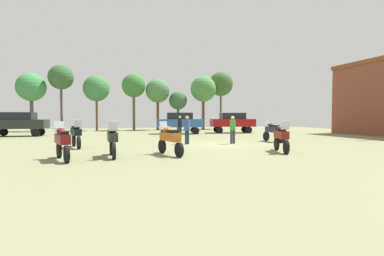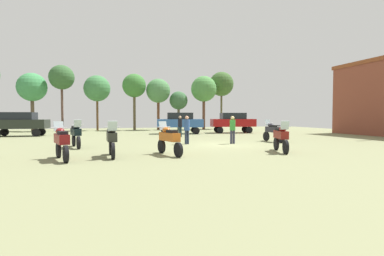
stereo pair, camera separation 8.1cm
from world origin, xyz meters
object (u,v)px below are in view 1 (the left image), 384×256
object	(u,v)px
motorcycle_2	(170,139)
car_2	(180,121)
person_3	(233,128)
tree_2	(221,84)
tree_3	(158,91)
motorcycle_6	(62,141)
tree_4	(134,86)
tree_5	(178,101)
car_3	(19,122)
tree_7	(61,78)
person_2	(187,128)
motorcycle_1	(112,139)
tree_6	(96,89)
motorcycle_4	(273,131)
tree_1	(31,88)
tree_9	(203,89)
person_1	(180,125)
car_1	(232,121)
motorcycle_3	(76,134)
motorcycle_7	(281,137)

from	to	relation	value
motorcycle_2	car_2	distance (m)	14.91
person_3	tree_2	size ratio (longest dim) A/B	0.22
tree_3	motorcycle_6	bearing A→B (deg)	-107.75
tree_4	tree_5	bearing A→B (deg)	-0.80
car_3	tree_7	size ratio (longest dim) A/B	0.60
tree_4	tree_7	world-z (taller)	tree_7
person_2	tree_5	bearing A→B (deg)	-132.44
motorcycle_1	tree_7	bearing A→B (deg)	-80.45
person_3	tree_6	size ratio (longest dim) A/B	0.26
motorcycle_4	tree_1	distance (m)	26.85
tree_4	tree_9	xyz separation A→B (m)	(8.50, -0.65, -0.22)
car_3	tree_1	bearing A→B (deg)	11.53
motorcycle_4	tree_6	size ratio (longest dim) A/B	0.35
person_1	tree_9	bearing A→B (deg)	-142.77
tree_7	tree_5	bearing A→B (deg)	-1.10
motorcycle_4	person_2	bearing A→B (deg)	177.31
person_1	tree_5	xyz separation A→B (m)	(2.83, 12.69, 2.58)
car_2	motorcycle_6	bearing A→B (deg)	160.07
car_1	car_2	xyz separation A→B (m)	(-5.45, -0.02, 0.00)
person_2	tree_4	distance (m)	18.95
tree_5	tree_7	bearing A→B (deg)	178.90
tree_1	car_1	bearing A→B (deg)	-24.04
tree_2	tree_1	bearing A→B (deg)	179.95
car_3	person_2	world-z (taller)	car_3
person_1	tree_5	bearing A→B (deg)	-129.24
car_2	person_2	distance (m)	10.16
motorcycle_6	tree_6	distance (m)	23.89
person_1	tree_9	world-z (taller)	tree_9
motorcycle_4	motorcycle_6	size ratio (longest dim) A/B	1.05
motorcycle_3	tree_6	size ratio (longest dim) A/B	0.35
motorcycle_2	tree_3	distance (m)	23.32
motorcycle_7	person_3	world-z (taller)	person_3
car_3	person_1	xyz separation A→B (m)	(12.62, -4.84, -0.18)
person_3	person_1	bearing A→B (deg)	103.81
motorcycle_6	person_2	world-z (taller)	person_2
motorcycle_4	motorcycle_3	bearing A→B (deg)	178.23
tree_2	motorcycle_6	bearing A→B (deg)	-123.82
tree_1	tree_3	xyz separation A→B (m)	(13.95, -0.64, -0.12)
motorcycle_2	tree_1	bearing A→B (deg)	99.52
person_2	person_3	world-z (taller)	person_2
tree_7	person_2	bearing A→B (deg)	-62.60
motorcycle_2	person_3	world-z (taller)	person_3
person_1	tree_1	distance (m)	19.48
person_3	tree_3	xyz separation A→B (m)	(-1.52, 18.83, 3.74)
person_1	motorcycle_7	bearing A→B (deg)	76.00
car_2	tree_7	bearing A→B (deg)	62.32
person_3	tree_7	world-z (taller)	tree_7
motorcycle_3	tree_4	bearing A→B (deg)	-118.28
tree_4	tree_6	world-z (taller)	tree_4
tree_9	car_2	bearing A→B (deg)	-122.32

